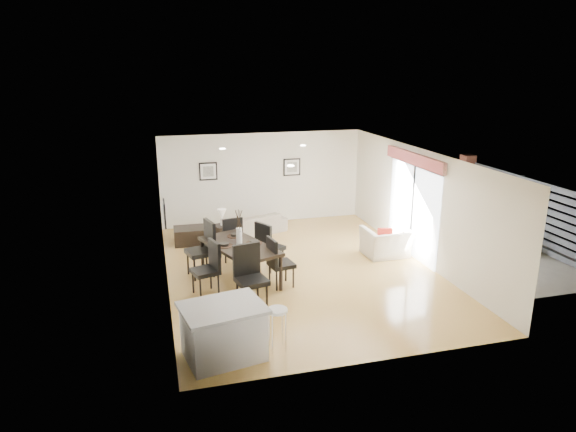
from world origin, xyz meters
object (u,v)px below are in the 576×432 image
object	(u,v)px
armchair	(386,242)
dining_table	(240,248)
dining_chair_head	(249,272)
bar_stool	(277,315)
dining_chair_wfar	(204,245)
dining_chair_efar	(267,244)
coffee_table	(195,235)
dining_chair_wnear	(209,265)
dining_chair_enear	(277,260)
dining_chair_foot	(231,236)
side_table	(223,236)
kitchen_island	(223,331)
sofa	(252,224)

from	to	relation	value
armchair	dining_table	world-z (taller)	dining_table
dining_chair_head	bar_stool	distance (m)	1.76
dining_chair_wfar	dining_chair_efar	world-z (taller)	dining_chair_wfar
armchair	coffee_table	size ratio (longest dim) A/B	1.00
dining_chair_efar	coffee_table	distance (m)	2.79
dining_chair_efar	dining_chair_wnear	bearing A→B (deg)	92.93
armchair	coffee_table	bearing A→B (deg)	-27.42
dining_chair_efar	dining_chair_wfar	bearing A→B (deg)	56.86
dining_chair_efar	bar_stool	xyz separation A→B (m)	(-0.61, -3.45, -0.01)
armchair	dining_table	distance (m)	3.85
dining_chair_enear	dining_chair_head	bearing A→B (deg)	124.84
armchair	dining_chair_efar	size ratio (longest dim) A/B	0.95
dining_chair_wnear	coffee_table	distance (m)	3.30
dining_chair_foot	side_table	distance (m)	1.15
dining_chair_wnear	bar_stool	size ratio (longest dim) A/B	1.53
dining_table	kitchen_island	world-z (taller)	kitchen_island
dining_chair_efar	dining_chair_foot	xyz separation A→B (m)	(-0.71, 0.80, -0.02)
side_table	kitchen_island	xyz separation A→B (m)	(-0.74, -5.35, 0.17)
sofa	side_table	bearing A→B (deg)	20.93
dining_chair_wnear	dining_chair_efar	size ratio (longest dim) A/B	0.98
kitchen_island	armchair	bearing A→B (deg)	27.15
side_table	kitchen_island	distance (m)	5.40
dining_chair_efar	side_table	distance (m)	2.08
sofa	dining_table	size ratio (longest dim) A/B	0.86
dining_chair_head	coffee_table	world-z (taller)	dining_chair_head
dining_chair_head	dining_chair_foot	world-z (taller)	dining_chair_head
dining_chair_wnear	dining_chair_enear	world-z (taller)	dining_chair_wnear
dining_chair_wfar	kitchen_island	world-z (taller)	dining_chair_wfar
coffee_table	side_table	size ratio (longest dim) A/B	1.88
dining_chair_wfar	bar_stool	bearing A→B (deg)	-1.51
coffee_table	dining_chair_foot	bearing A→B (deg)	-62.77
dining_table	dining_chair_efar	bearing A→B (deg)	11.86
side_table	sofa	bearing A→B (deg)	40.69
sofa	dining_chair_wnear	xyz separation A→B (m)	(-1.61, -3.64, 0.35)
dining_chair_foot	coffee_table	world-z (taller)	dining_chair_foot
dining_chair_wfar	bar_stool	size ratio (longest dim) A/B	1.70
dining_chair_enear	coffee_table	size ratio (longest dim) A/B	1.01
dining_chair_foot	dining_chair_wnear	bearing A→B (deg)	57.50
dining_chair_wnear	dining_chair_foot	distance (m)	1.88
armchair	side_table	world-z (taller)	armchair
coffee_table	dining_chair_efar	bearing A→B (deg)	-56.83
sofa	dining_chair_enear	size ratio (longest dim) A/B	1.77
coffee_table	side_table	world-z (taller)	side_table
armchair	kitchen_island	size ratio (longest dim) A/B	0.75
dining_chair_foot	kitchen_island	distance (m)	4.33
sofa	dining_chair_head	xyz separation A→B (m)	(-0.91, -4.41, 0.41)
dining_table	side_table	size ratio (longest dim) A/B	3.90
dining_chair_wfar	dining_chair_efar	bearing A→B (deg)	72.44
dining_table	dining_chair_head	distance (m)	1.24
dining_chair_wnear	dining_chair_head	bearing A→B (deg)	25.54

